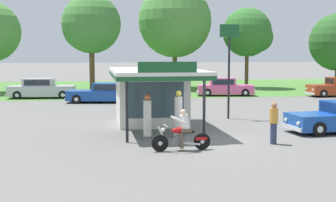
% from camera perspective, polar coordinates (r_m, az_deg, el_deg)
% --- Properties ---
extents(ground_plane, '(300.00, 300.00, 0.00)m').
position_cam_1_polar(ground_plane, '(19.97, 4.92, -4.79)').
color(ground_plane, slate).
extents(grass_verge_strip, '(120.00, 24.00, 0.01)m').
position_cam_1_polar(grass_verge_strip, '(49.39, -3.68, 1.65)').
color(grass_verge_strip, '#477A33').
rests_on(grass_verge_strip, ground).
extents(service_station_kiosk, '(4.16, 7.11, 3.34)m').
position_cam_1_polar(service_station_kiosk, '(23.74, -1.91, 1.09)').
color(service_station_kiosk, silver).
rests_on(service_station_kiosk, ground).
extents(gas_pump_nearside, '(0.44, 0.44, 1.92)m').
position_cam_1_polar(gas_pump_nearside, '(20.25, -2.53, -2.11)').
color(gas_pump_nearside, slate).
rests_on(gas_pump_nearside, ground).
extents(gas_pump_offside, '(0.44, 0.44, 2.06)m').
position_cam_1_polar(gas_pump_offside, '(20.45, 1.28, -1.83)').
color(gas_pump_offside, slate).
rests_on(gas_pump_offside, ground).
extents(motorcycle_with_rider, '(2.29, 0.70, 1.58)m').
position_cam_1_polar(motorcycle_with_rider, '(17.74, 1.75, -3.99)').
color(motorcycle_with_rider, black).
rests_on(motorcycle_with_rider, ground).
extents(parked_car_back_row_right, '(5.47, 2.71, 1.45)m').
position_cam_1_polar(parked_car_back_row_right, '(35.04, -7.97, 0.90)').
color(parked_car_back_row_right, '#19479E').
rests_on(parked_car_back_row_right, ground).
extents(parked_car_second_row_spare, '(5.09, 2.58, 1.52)m').
position_cam_1_polar(parked_car_second_row_spare, '(40.42, 6.93, 1.64)').
color(parked_car_second_row_spare, '#E55993').
rests_on(parked_car_second_row_spare, ground).
extents(parked_car_back_row_far_left, '(5.58, 2.30, 1.61)m').
position_cam_1_polar(parked_car_back_row_far_left, '(39.36, -15.20, 1.42)').
color(parked_car_back_row_far_left, '#B7B7BC').
rests_on(parked_car_back_row_far_left, ground).
extents(bystander_chatting_near_pumps, '(0.34, 0.34, 1.73)m').
position_cam_1_polar(bystander_chatting_near_pumps, '(34.35, 0.24, 1.29)').
color(bystander_chatting_near_pumps, black).
rests_on(bystander_chatting_near_pumps, ground).
extents(bystander_standing_back_lot, '(0.34, 0.34, 1.71)m').
position_cam_1_polar(bystander_standing_back_lot, '(19.43, 12.78, -2.52)').
color(bystander_standing_back_lot, '#2D3351').
rests_on(bystander_standing_back_lot, ground).
extents(tree_oak_right, '(5.08, 5.06, 8.31)m').
position_cam_1_polar(tree_oak_right, '(49.38, 9.89, 8.15)').
color(tree_oak_right, brown).
rests_on(tree_oak_right, ground).
extents(tree_oak_far_right, '(7.44, 7.44, 10.60)m').
position_cam_1_polar(tree_oak_far_right, '(48.17, 0.84, 9.73)').
color(tree_oak_far_right, brown).
rests_on(tree_oak_far_right, ground).
extents(tree_oak_far_left, '(5.48, 5.48, 9.07)m').
position_cam_1_polar(tree_oak_far_left, '(44.36, -9.58, 9.09)').
color(tree_oak_far_left, brown).
rests_on(tree_oak_far_left, ground).
extents(roadside_pole_sign, '(1.10, 0.12, 5.25)m').
position_cam_1_polar(roadside_pole_sign, '(26.25, 7.47, 5.55)').
color(roadside_pole_sign, black).
rests_on(roadside_pole_sign, ground).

